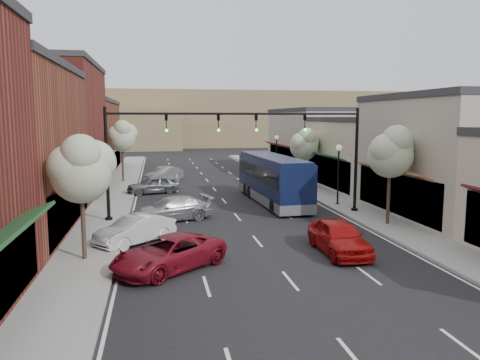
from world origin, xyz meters
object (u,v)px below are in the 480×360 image
lamp_post_far (276,149)px  red_hatchback (339,237)px  tree_left_far (122,136)px  lamp_post_near (338,165)px  signal_mast_right (322,144)px  parked_car_a (169,253)px  parked_car_b (135,230)px  signal_mast_left (147,146)px  coach_bus (272,178)px  tree_left_near (82,168)px  tree_right_near (392,151)px  tree_right_far (305,144)px  parked_car_c (171,209)px  parked_car_d (153,185)px  parked_car_e (164,174)px

lamp_post_far → red_hatchback: size_ratio=0.94×
tree_left_far → lamp_post_near: 22.33m
signal_mast_right → parked_car_a: 14.73m
lamp_post_far → parked_car_b: bearing=-118.9°
signal_mast_left → coach_bus: 10.58m
signal_mast_left → lamp_post_near: bearing=10.6°
lamp_post_near → coach_bus: bearing=153.8°
tree_left_near → red_hatchback: (11.55, -0.73, -3.42)m
lamp_post_near → red_hatchback: lamp_post_near is taller
signal_mast_left → tree_left_far: bearing=98.3°
lamp_post_near → parked_car_a: bearing=-135.3°
tree_right_near → lamp_post_far: 24.11m
tree_right_near → tree_right_far: 16.01m
lamp_post_far → red_hatchback: bearing=-98.9°
signal_mast_right → red_hatchback: size_ratio=1.74×
tree_right_far → parked_car_c: tree_right_far is taller
tree_left_far → lamp_post_near: bearing=-43.9°
coach_bus → parked_car_c: bearing=-150.4°
signal_mast_left → lamp_post_near: 13.75m
signal_mast_left → parked_car_d: bearing=88.6°
coach_bus → tree_left_far: bearing=128.7°
signal_mast_right → parked_car_e: signal_mast_right is taller
tree_right_near → parked_car_a: tree_right_near is taller
lamp_post_far → parked_car_b: size_ratio=1.03×
tree_right_far → parked_car_e: bearing=156.1°
parked_car_a → parked_car_e: (0.31, 27.38, 0.04)m
lamp_post_far → parked_car_c: size_ratio=0.87×
signal_mast_left → coach_bus: (9.09, 4.63, -2.79)m
tree_right_far → tree_left_far: (-16.60, 6.00, 0.61)m
tree_right_far → parked_car_a: 25.55m
tree_left_near → parked_car_b: size_ratio=1.31×
lamp_post_near → lamp_post_far: size_ratio=1.00×
parked_car_c → signal_mast_left: bearing=-115.5°
signal_mast_left → red_hatchback: signal_mast_left is taller
red_hatchback → parked_car_c: size_ratio=0.93×
tree_right_near → lamp_post_near: tree_right_near is taller
signal_mast_right → parked_car_b: size_ratio=1.90×
signal_mast_right → parked_car_b: (-11.82, -5.31, -3.91)m
parked_car_b → parked_car_e: (1.86, 22.88, 0.04)m
tree_right_near → tree_left_far: bearing=127.0°
parked_car_b → parked_car_d: size_ratio=1.00×
parked_car_a → red_hatchback: bearing=57.6°
lamp_post_near → parked_car_d: 15.57m
tree_left_near → lamp_post_near: size_ratio=1.28×
coach_bus → lamp_post_far: bearing=71.6°
coach_bus → parked_car_a: coach_bus is taller
coach_bus → parked_car_d: (-8.83, 5.87, -1.09)m
signal_mast_left → parked_car_b: signal_mast_left is taller
lamp_post_far → red_hatchback: lamp_post_far is taller
tree_right_far → lamp_post_near: bearing=-93.3°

